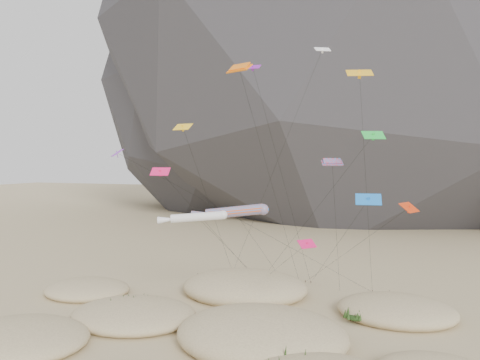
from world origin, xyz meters
name	(u,v)px	position (x,y,z in m)	size (l,w,h in m)	color
ground	(204,351)	(0.00, 0.00, 0.00)	(500.00, 500.00, 0.00)	#CCB789
dunes	(229,322)	(0.15, 5.62, 0.73)	(50.28, 37.94, 4.09)	#CCB789
dune_grass	(214,326)	(-0.68, 3.89, 0.87)	(44.05, 26.77, 1.58)	black
kite_stakes	(284,282)	(1.05, 24.63, 0.15)	(26.72, 5.91, 0.30)	#3F2D1E
rainbow_tube_kite	(232,212)	(-1.54, 11.17, 11.02)	(8.39, 17.26, 11.98)	#DE4F17
white_tube_kite	(194,217)	(-5.12, 9.06, 10.52)	(7.30, 17.83, 11.27)	silver
orange_parafoil	(240,71)	(-0.75, 11.61, 26.46)	(4.89, 16.76, 27.30)	orange
multi_parafoil	(332,164)	(8.83, 14.97, 16.34)	(2.49, 9.17, 16.95)	red
delta_kites	(286,147)	(4.27, 12.05, 18.15)	(33.79, 21.77, 29.66)	#DF155B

